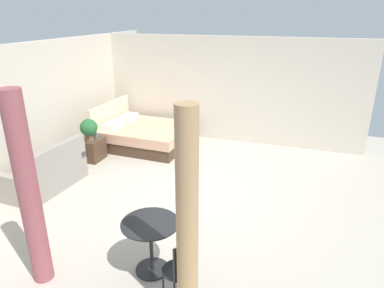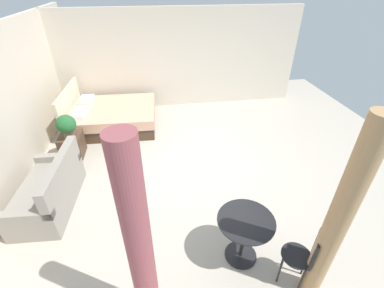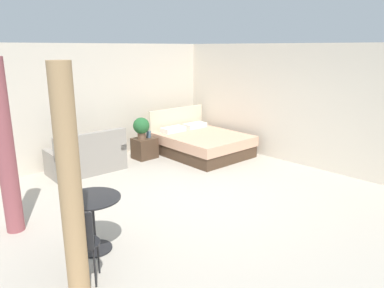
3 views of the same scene
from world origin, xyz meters
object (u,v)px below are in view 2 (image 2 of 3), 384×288
(potted_plant, at_px, (66,125))
(balcony_table, at_px, (244,231))
(nightstand, at_px, (72,145))
(vase, at_px, (71,129))
(cafe_chair_near_window, at_px, (305,254))
(couch, at_px, (50,191))
(bed, at_px, (112,116))

(potted_plant, height_order, balcony_table, potted_plant)
(nightstand, bearing_deg, potted_plant, -159.54)
(vase, relative_size, cafe_chair_near_window, 0.17)
(couch, relative_size, vase, 10.28)
(couch, xyz_separation_m, nightstand, (1.50, -0.02, -0.05))
(couch, distance_m, potted_plant, 1.49)
(nightstand, distance_m, vase, 0.35)
(couch, bearing_deg, vase, -1.39)
(potted_plant, bearing_deg, balcony_table, -135.08)
(nightstand, xyz_separation_m, potted_plant, (-0.10, -0.04, 0.55))
(couch, distance_m, nightstand, 1.50)
(potted_plant, relative_size, balcony_table, 0.69)
(cafe_chair_near_window, bearing_deg, bed, 30.80)
(couch, xyz_separation_m, potted_plant, (1.40, -0.06, 0.50))
(nightstand, distance_m, potted_plant, 0.56)
(bed, height_order, vase, bed)
(potted_plant, xyz_separation_m, vase, (0.22, 0.02, -0.22))
(vase, xyz_separation_m, cafe_chair_near_window, (-3.53, -3.46, -0.02))
(bed, xyz_separation_m, nightstand, (-1.22, 0.72, -0.04))
(couch, relative_size, potted_plant, 3.09)
(nightstand, bearing_deg, bed, -30.37)
(potted_plant, bearing_deg, vase, 4.65)
(balcony_table, relative_size, cafe_chair_near_window, 0.81)
(potted_plant, xyz_separation_m, balcony_table, (-2.85, -2.85, -0.28))
(vase, bearing_deg, nightstand, 170.80)
(bed, distance_m, potted_plant, 1.58)
(balcony_table, height_order, cafe_chair_near_window, cafe_chair_near_window)
(bed, xyz_separation_m, potted_plant, (-1.32, 0.68, 0.51))
(nightstand, height_order, vase, vase)
(bed, height_order, couch, bed)
(couch, bearing_deg, nightstand, -0.76)
(couch, xyz_separation_m, balcony_table, (-1.45, -2.90, 0.22))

